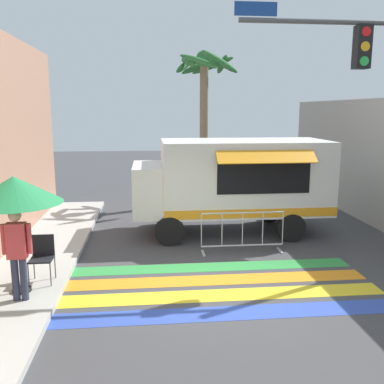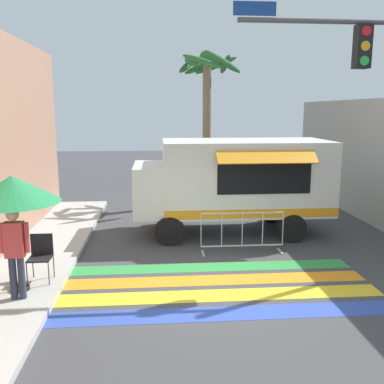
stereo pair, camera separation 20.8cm
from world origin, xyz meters
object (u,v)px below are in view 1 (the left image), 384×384
object	(u,v)px
food_truck	(229,179)
folding_chair	(42,254)
vendor_person	(17,249)
palm_tree	(204,91)
barricade_front	(242,233)
patio_umbrella	(14,190)

from	to	relation	value
food_truck	folding_chair	xyz separation A→B (m)	(-4.48, -3.51, -0.90)
folding_chair	vendor_person	xyz separation A→B (m)	(-0.20, -0.89, 0.41)
folding_chair	palm_tree	size ratio (longest dim) A/B	0.16
vendor_person	barricade_front	distance (m)	5.36
vendor_person	palm_tree	world-z (taller)	palm_tree
patio_umbrella	folding_chair	distance (m)	1.52
patio_umbrella	palm_tree	world-z (taller)	palm_tree
patio_umbrella	food_truck	bearing A→B (deg)	40.12
food_truck	vendor_person	world-z (taller)	food_truck
food_truck	folding_chair	distance (m)	5.76
patio_umbrella	palm_tree	xyz separation A→B (m)	(4.58, 8.26, 2.15)
barricade_front	patio_umbrella	bearing A→B (deg)	-155.57
patio_umbrella	palm_tree	size ratio (longest dim) A/B	0.39
food_truck	patio_umbrella	xyz separation A→B (m)	(-4.77, -4.02, 0.50)
patio_umbrella	folding_chair	size ratio (longest dim) A/B	2.38
food_truck	vendor_person	size ratio (longest dim) A/B	3.23
palm_tree	barricade_front	bearing A→B (deg)	-88.13
folding_chair	patio_umbrella	bearing A→B (deg)	-104.43
food_truck	palm_tree	xyz separation A→B (m)	(-0.19, 4.24, 2.65)
folding_chair	barricade_front	distance (m)	4.78
patio_umbrella	vendor_person	world-z (taller)	patio_umbrella
food_truck	barricade_front	xyz separation A→B (m)	(0.01, -1.85, -1.07)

